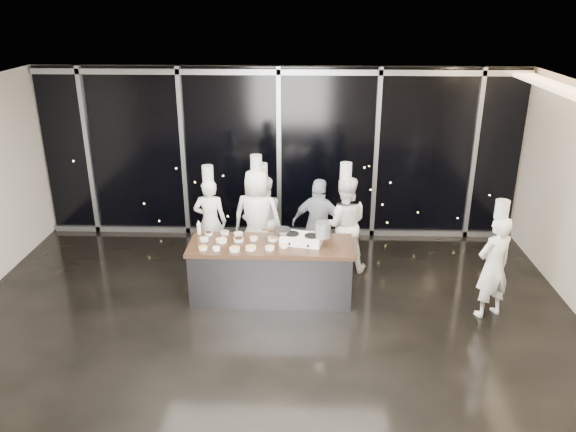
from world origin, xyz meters
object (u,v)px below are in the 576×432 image
Objects in this scene: chef_left at (257,217)px; stock_pot at (323,230)px; stove at (302,239)px; chef_center at (263,218)px; guest at (319,226)px; chef_far_left at (210,220)px; frying_pan at (282,230)px; chef_right at (344,223)px; demo_counter at (271,271)px; chef_side at (494,265)px.

stock_pot is at bearing 141.89° from chef_left.
chef_center is (-0.69, 1.31, -0.19)m from stove.
stock_pot is 1.04m from guest.
stove is 1.93m from chef_far_left.
chef_right is (0.99, 0.86, -0.23)m from frying_pan.
demo_counter is at bearing 114.28° from chef_left.
frying_pan is 1.03m from guest.
demo_counter is 1.38× the size of chef_side.
stock_pot is at bearing 70.43° from chef_right.
frying_pan is 0.24× the size of chef_left.
chef_far_left reaches higher than guest.
frying_pan is 0.26× the size of chef_side.
chef_right is at bearing 53.67° from frying_pan.
stock_pot is (0.77, -0.02, 0.70)m from demo_counter.
chef_right is at bearing -176.59° from chef_left.
chef_far_left is at bearing 11.71° from guest.
frying_pan is at bearing 124.15° from chef_left.
stove is 0.39× the size of chef_center.
stock_pot is at bearing -1.75° from demo_counter.
stove is at bearing 134.34° from chef_left.
chef_center reaches higher than stove.
chef_far_left is at bearing -7.71° from chef_center.
chef_far_left reaches higher than frying_pan.
chef_side is at bearing 165.47° from chef_left.
chef_far_left is (-1.27, 1.02, -0.27)m from frying_pan.
chef_far_left is 0.99× the size of chef_side.
frying_pan is 1.13m from chef_left.
chef_left is 1.10× the size of chef_side.
guest reaches higher than stove.
stove is 0.38m from stock_pot.
chef_far_left is at bearing -44.86° from chef_side.
demo_counter is at bearing -159.95° from stove.
frying_pan is (0.16, 0.15, 0.61)m from demo_counter.
frying_pan is 0.64m from stock_pot.
demo_counter is 1.41× the size of chef_center.
chef_left is 1.07m from guest.
demo_counter is 1.26× the size of chef_left.
guest is (0.28, 0.90, -0.16)m from stove.
chef_left is 3.83m from chef_side.
demo_counter is 1.26m from guest.
demo_counter is 3.66× the size of stove.
chef_right reaches higher than stock_pot.
chef_far_left is at bearing 157.45° from stove.
chef_right is at bearing 144.74° from chef_center.
stock_pot is 0.11× the size of chef_left.
demo_counter is 0.69m from stove.
chef_far_left is (-1.57, 1.11, -0.17)m from stove.
chef_left is at bearing 127.25° from frying_pan.
chef_right reaches higher than stove.
stock_pot is at bearing 105.32° from chef_center.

